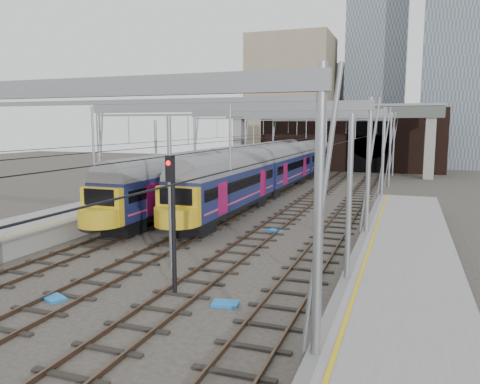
% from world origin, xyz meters
% --- Properties ---
extents(ground, '(160.00, 160.00, 0.00)m').
position_xyz_m(ground, '(0.00, 0.00, 0.00)').
color(ground, '#38332D').
rests_on(ground, ground).
extents(platform_left, '(4.32, 55.00, 1.12)m').
position_xyz_m(platform_left, '(-10.18, 2.50, 0.55)').
color(platform_left, gray).
rests_on(platform_left, ground).
extents(platform_right, '(4.32, 47.00, 1.12)m').
position_xyz_m(platform_right, '(10.18, -1.50, 0.55)').
color(platform_right, gray).
rests_on(platform_right, ground).
extents(tracks, '(14.40, 80.00, 0.22)m').
position_xyz_m(tracks, '(0.00, 15.00, 0.02)').
color(tracks, '#4C3828').
rests_on(tracks, ground).
extents(overhead_line, '(16.80, 80.00, 8.00)m').
position_xyz_m(overhead_line, '(0.00, 21.49, 6.57)').
color(overhead_line, gray).
rests_on(overhead_line, ground).
extents(retaining_wall, '(28.00, 2.75, 9.00)m').
position_xyz_m(retaining_wall, '(1.40, 51.93, 4.33)').
color(retaining_wall, black).
rests_on(retaining_wall, ground).
extents(overbridge, '(28.00, 3.00, 9.25)m').
position_xyz_m(overbridge, '(0.00, 46.00, 7.27)').
color(overbridge, gray).
rests_on(overbridge, ground).
extents(city_skyline, '(37.50, 27.50, 60.00)m').
position_xyz_m(city_skyline, '(2.73, 70.48, 17.09)').
color(city_skyline, tan).
rests_on(city_skyline, ground).
extents(train_main, '(2.71, 62.67, 4.69)m').
position_xyz_m(train_main, '(-2.00, 37.68, 2.43)').
color(train_main, black).
rests_on(train_main, ground).
extents(train_second, '(2.65, 46.03, 4.61)m').
position_xyz_m(train_second, '(-6.00, 27.85, 2.40)').
color(train_second, black).
rests_on(train_second, ground).
extents(signal_near_centre, '(0.43, 0.49, 5.47)m').
position_xyz_m(signal_near_centre, '(1.69, -0.98, 3.40)').
color(signal_near_centre, black).
rests_on(signal_near_centre, ground).
extents(equip_cover_a, '(1.07, 0.94, 0.10)m').
position_xyz_m(equip_cover_a, '(-2.37, -3.01, 0.05)').
color(equip_cover_a, blue).
rests_on(equip_cover_a, ground).
extents(equip_cover_b, '(1.09, 0.95, 0.11)m').
position_xyz_m(equip_cover_b, '(2.42, 10.98, 0.05)').
color(equip_cover_b, blue).
rests_on(equip_cover_b, ground).
extents(equip_cover_c, '(1.06, 0.84, 0.11)m').
position_xyz_m(equip_cover_c, '(3.98, -1.30, 0.06)').
color(equip_cover_c, blue).
rests_on(equip_cover_c, ground).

